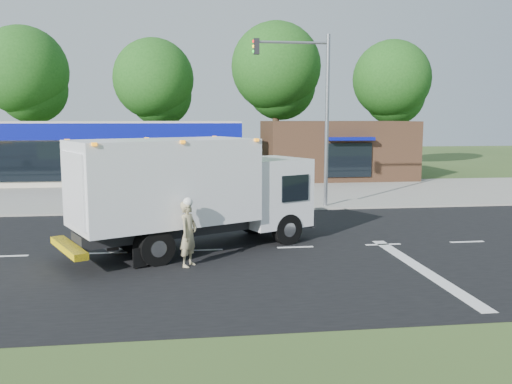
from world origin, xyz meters
TOP-DOWN VIEW (x-y plane):
  - ground at (0.00, 0.00)m, footprint 120.00×120.00m
  - road_asphalt at (0.00, 0.00)m, footprint 60.00×14.00m
  - sidewalk at (0.00, 8.20)m, footprint 60.00×2.40m
  - parking_apron at (0.00, 14.00)m, footprint 60.00×9.00m
  - lane_markings at (1.35, -1.35)m, footprint 55.20×7.00m
  - ems_box_truck at (-3.39, 0.08)m, footprint 8.40×5.80m
  - emergency_worker at (-3.49, -1.82)m, footprint 0.73×0.82m
  - retail_strip_mall at (-9.00, 19.93)m, footprint 18.00×6.20m
  - brown_storefront at (7.00, 19.98)m, footprint 10.00×6.70m
  - traffic_signal_pole at (2.35, 7.60)m, footprint 3.51×0.25m
  - background_trees at (-0.85, 28.16)m, footprint 36.77×7.39m

SIDE VIEW (x-z plane):
  - ground at x=0.00m, z-range 0.00..0.00m
  - road_asphalt at x=0.00m, z-range -0.01..0.01m
  - parking_apron at x=0.00m, z-range 0.00..0.02m
  - lane_markings at x=1.35m, z-range 0.01..0.02m
  - sidewalk at x=0.00m, z-range 0.00..0.12m
  - emergency_worker at x=-3.49m, z-range -0.02..1.98m
  - brown_storefront at x=7.00m, z-range 0.00..4.00m
  - retail_strip_mall at x=-9.00m, z-range 0.01..4.01m
  - ems_box_truck at x=-3.39m, z-range 0.28..3.88m
  - traffic_signal_pole at x=2.35m, z-range 0.92..8.92m
  - background_trees at x=-0.85m, z-range 1.33..13.43m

